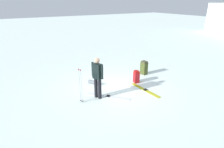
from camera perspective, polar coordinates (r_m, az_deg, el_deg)
ground_plane at (r=8.55m, az=-0.00°, el=-4.37°), size 80.00×80.00×0.00m
skier_standing at (r=7.41m, az=-4.42°, el=-0.57°), size 0.54×0.33×1.70m
ski_pair_near at (r=8.50m, az=9.99°, el=-4.79°), size 1.72×0.26×0.05m
ski_pair_far at (r=7.84m, az=-1.20°, el=-6.81°), size 1.50×1.37×0.05m
backpack_large_dark at (r=9.13m, az=7.37°, el=-0.84°), size 0.35×0.30×0.59m
backpack_bright at (r=10.19m, az=9.64°, el=1.86°), size 0.34×0.28×0.73m
ski_poles_planted_near at (r=7.21m, az=-9.49°, el=-3.13°), size 0.17×0.10×1.38m
sleeping_mat_rolled at (r=8.96m, az=-5.48°, el=-2.56°), size 0.56×0.44×0.18m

